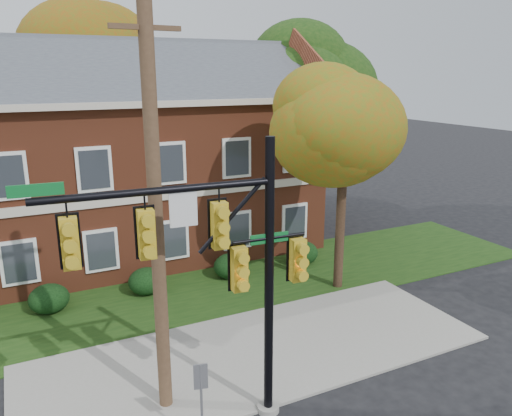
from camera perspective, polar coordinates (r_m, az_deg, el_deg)
name	(u,v)px	position (r m, az deg, el deg)	size (l,w,h in m)	color
ground	(275,370)	(15.11, 2.16, -18.02)	(120.00, 120.00, 0.00)	black
sidewalk	(259,352)	(15.83, 0.38, -16.12)	(14.00, 5.00, 0.08)	gray
grass_strip	(202,290)	(19.92, -6.15, -9.35)	(30.00, 6.00, 0.04)	#193811
apartment_building	(112,148)	(23.62, -16.16, 6.63)	(18.80, 8.80, 9.74)	brown
hedge_left	(49,299)	(19.41, -22.59, -9.56)	(1.40, 1.26, 1.05)	black
hedge_center	(147,281)	(19.82, -12.39, -8.17)	(1.40, 1.26, 1.05)	black
hedge_right	(230,266)	(20.82, -2.97, -6.64)	(1.40, 1.26, 1.05)	black
hedge_far_right	(303,253)	(22.33, 5.34, -5.14)	(1.40, 1.26, 1.05)	black
tree_near_right	(352,118)	(18.80, 10.97, 10.05)	(4.50, 4.25, 8.58)	black
tree_right_rear	(315,75)	(28.41, 6.78, 14.83)	(6.30, 5.95, 10.62)	black
tree_far_rear	(105,62)	(31.35, -16.93, 15.65)	(6.84, 6.46, 11.52)	black
traffic_signal	(218,258)	(11.12, -4.38, -5.73)	(6.22, 0.72, 6.94)	gray
utility_pole	(156,217)	(11.72, -11.36, -1.04)	(1.55, 0.35, 9.97)	#4B3523
sign_post	(201,392)	(11.77, -6.29, -20.18)	(0.32, 0.11, 2.17)	slate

